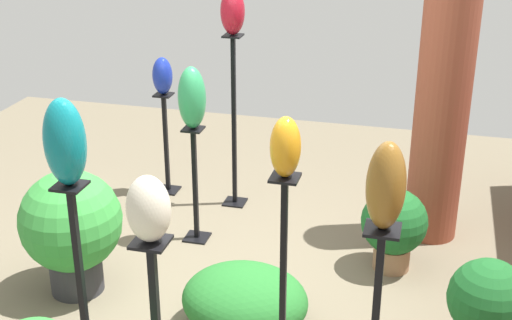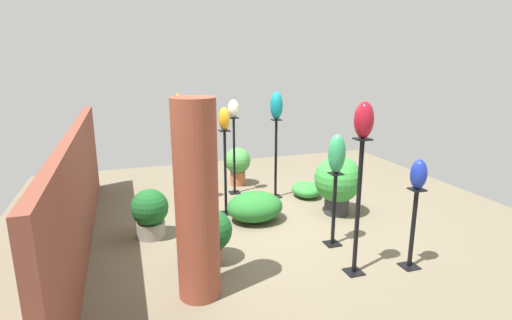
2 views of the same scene
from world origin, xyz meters
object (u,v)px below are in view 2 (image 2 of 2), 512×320
at_px(art_vase_amber, 224,119).
at_px(pedestal_teal, 276,162).
at_px(potted_plant_mid_right, 338,181).
at_px(pedestal_amber, 225,176).
at_px(art_vase_jade, 337,154).
at_px(art_vase_cobalt, 419,174).
at_px(pedestal_bronze, 181,165).
at_px(art_vase_ruby, 364,120).
at_px(pedestal_jade, 334,213).
at_px(pedestal_cobalt, 413,232).
at_px(brick_pillar, 197,202).
at_px(art_vase_bronze, 178,106).
at_px(pedestal_ivory, 234,159).
at_px(potted_plant_back_center, 150,212).
at_px(art_vase_teal, 276,106).
at_px(potted_plant_front_right, 211,233).
at_px(pedestal_ruby, 358,213).
at_px(potted_plant_near_pillar, 238,163).
at_px(art_vase_ivory, 233,109).

bearing_deg(art_vase_amber, pedestal_teal, -64.80).
xyz_separation_m(pedestal_teal, potted_plant_mid_right, (-1.05, -0.65, -0.11)).
xyz_separation_m(pedestal_amber, art_vase_jade, (-1.52, -1.08, 0.62)).
relative_size(pedestal_teal, art_vase_cobalt, 4.08).
height_order(pedestal_teal, pedestal_bronze, pedestal_bronze).
xyz_separation_m(art_vase_ruby, art_vase_jade, (0.73, -0.12, -0.54)).
height_order(pedestal_jade, pedestal_cobalt, pedestal_jade).
bearing_deg(pedestal_bronze, brick_pillar, 175.21).
bearing_deg(potted_plant_mid_right, art_vase_bronze, 61.45).
xyz_separation_m(pedestal_ivory, potted_plant_back_center, (-1.45, 1.61, -0.28)).
height_order(pedestal_teal, art_vase_amber, art_vase_amber).
relative_size(art_vase_cobalt, potted_plant_mid_right, 0.36).
bearing_deg(pedestal_bronze, pedestal_amber, -139.16).
bearing_deg(art_vase_bronze, art_vase_jade, -142.85).
xyz_separation_m(pedestal_cobalt, art_vase_bronze, (3.03, 2.25, 1.23)).
xyz_separation_m(pedestal_jade, art_vase_ruby, (-0.73, 0.12, 1.34)).
relative_size(art_vase_teal, potted_plant_front_right, 0.71).
xyz_separation_m(art_vase_amber, potted_plant_back_center, (-0.51, 1.20, -1.16)).
bearing_deg(art_vase_teal, potted_plant_mid_right, -148.31).
relative_size(pedestal_ivory, pedestal_ruby, 0.89).
xyz_separation_m(pedestal_cobalt, potted_plant_back_center, (1.83, 2.86, -0.07)).
distance_m(brick_pillar, art_vase_bronze, 2.88).
distance_m(pedestal_teal, art_vase_bronze, 1.93).
xyz_separation_m(potted_plant_front_right, potted_plant_near_pillar, (2.87, -1.15, 0.06)).
relative_size(pedestal_jade, pedestal_bronze, 0.68).
bearing_deg(art_vase_amber, pedestal_bronze, 40.84).
bearing_deg(potted_plant_back_center, potted_plant_front_right, -145.44).
bearing_deg(pedestal_jade, pedestal_bronze, 37.15).
bearing_deg(brick_pillar, pedestal_amber, -21.23).
bearing_deg(art_vase_amber, art_vase_ruby, -157.00).
relative_size(pedestal_bronze, potted_plant_mid_right, 1.56).
distance_m(pedestal_ruby, art_vase_amber, 2.57).
bearing_deg(art_vase_ivory, art_vase_bronze, 104.50).
bearing_deg(pedestal_jade, pedestal_cobalt, -145.03).
xyz_separation_m(pedestal_cobalt, art_vase_ivory, (3.28, 1.25, 1.12)).
height_order(pedestal_teal, pedestal_jade, pedestal_teal).
relative_size(pedestal_teal, pedestal_amber, 1.04).
bearing_deg(art_vase_cobalt, pedestal_amber, 35.23).
bearing_deg(pedestal_teal, art_vase_jade, -178.85).
bearing_deg(potted_plant_front_right, art_vase_amber, -20.72).
relative_size(pedestal_ivory, pedestal_teal, 1.00).
relative_size(pedestal_amber, pedestal_ruby, 0.85).
bearing_deg(art_vase_ruby, art_vase_amber, 23.00).
relative_size(pedestal_bronze, art_vase_ruby, 3.71).
relative_size(pedestal_bronze, potted_plant_near_pillar, 1.99).
height_order(brick_pillar, pedestal_ivory, brick_pillar).
xyz_separation_m(art_vase_ivory, art_vase_bronze, (-0.26, 0.99, 0.11)).
bearing_deg(potted_plant_near_pillar, brick_pillar, 158.02).
height_order(pedestal_ivory, pedestal_cobalt, pedestal_ivory).
bearing_deg(brick_pillar, pedestal_ruby, -94.27).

